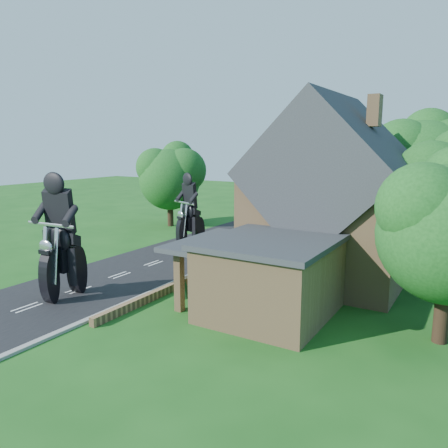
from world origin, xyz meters
The scene contains 17 objects.
ground centered at (0.00, 0.00, 0.00)m, with size 120.00×120.00×0.00m, color #154A15.
road centered at (0.00, 0.00, 0.01)m, with size 7.00×80.00×0.02m, color black.
kerb centered at (3.65, 0.00, 0.06)m, with size 0.30×80.00×0.12m, color gray.
garden_wall centered at (4.30, 5.00, 0.20)m, with size 0.30×22.00×0.40m, color #9A764E.
house centered at (10.49, 6.00, 4.34)m, with size 9.54×8.64×10.24m.
annex centered at (9.87, -0.80, 1.77)m, with size 7.05×5.94×3.44m.
tree_behind_house centered at (14.18, 16.14, 6.23)m, with size 7.81×7.20×10.08m.
tree_behind_left centered at (8.16, 17.13, 5.73)m, with size 6.94×6.40×9.16m.
tree_far_road centered at (-6.86, 14.11, 4.84)m, with size 6.08×5.60×7.84m.
shrub_a centered at (5.30, -1.00, 0.55)m, with size 0.90×0.90×1.10m, color #123A1C.
shrub_b centered at (5.30, 1.50, 0.55)m, with size 0.90×0.90×1.10m, color #123A1C.
shrub_c centered at (5.30, 4.00, 0.55)m, with size 0.90×0.90×1.10m, color #123A1C.
shrub_d centered at (5.30, 9.00, 0.55)m, with size 0.90×0.90×1.10m, color #123A1C.
shrub_e centered at (5.30, 11.50, 0.55)m, with size 0.90×0.90×1.10m, color #123A1C.
shrub_f centered at (5.30, 14.00, 0.55)m, with size 0.90×0.90×1.10m, color #123A1C.
motorcycle_lead centered at (0.40, -4.17, 0.93)m, with size 0.51×2.00×1.86m, color black, non-canonical shape.
motorcycle_follow centered at (-0.76, 8.12, 0.82)m, with size 0.45×1.77×1.64m, color black, non-canonical shape.
Camera 1 is at (17.84, -17.71, 7.47)m, focal length 35.00 mm.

